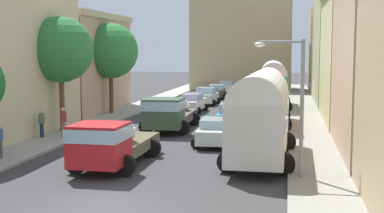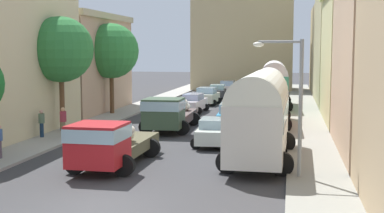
{
  "view_description": "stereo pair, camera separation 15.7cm",
  "coord_description": "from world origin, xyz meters",
  "px_view_note": "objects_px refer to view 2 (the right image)",
  "views": [
    {
      "loc": [
        5.94,
        -16.32,
        5.21
      ],
      "look_at": [
        0.0,
        16.39,
        1.62
      ],
      "focal_mm": 49.62,
      "sensor_mm": 36.0,
      "label": 1
    },
    {
      "loc": [
        6.09,
        -16.29,
        5.21
      ],
      "look_at": [
        0.0,
        16.39,
        1.62
      ],
      "focal_mm": 49.62,
      "sensor_mm": 36.0,
      "label": 2
    }
  ],
  "objects_px": {
    "cargo_truck_1": "(169,113)",
    "car_3": "(228,87)",
    "car_2": "(217,91)",
    "car_6": "(240,104)",
    "parked_bus_0": "(260,112)",
    "car_1": "(207,96)",
    "car_0": "(193,103)",
    "car_7": "(252,92)",
    "streetlamp_near": "(293,94)",
    "pedestrian_1": "(63,121)",
    "pedestrian_2": "(42,123)",
    "parked_bus_1": "(267,95)",
    "cargo_truck_0": "(109,142)",
    "car_4": "(215,132)",
    "car_5": "(231,115)",
    "parked_bus_2": "(274,82)"
  },
  "relations": [
    {
      "from": "pedestrian_1",
      "to": "pedestrian_2",
      "type": "relative_size",
      "value": 1.1
    },
    {
      "from": "cargo_truck_0",
      "to": "car_6",
      "type": "relative_size",
      "value": 1.68
    },
    {
      "from": "parked_bus_0",
      "to": "streetlamp_near",
      "type": "height_order",
      "value": "streetlamp_near"
    },
    {
      "from": "car_7",
      "to": "pedestrian_1",
      "type": "relative_size",
      "value": 2.01
    },
    {
      "from": "parked_bus_0",
      "to": "parked_bus_1",
      "type": "height_order",
      "value": "parked_bus_0"
    },
    {
      "from": "parked_bus_0",
      "to": "car_1",
      "type": "distance_m",
      "value": 25.58
    },
    {
      "from": "car_2",
      "to": "pedestrian_1",
      "type": "height_order",
      "value": "pedestrian_1"
    },
    {
      "from": "car_6",
      "to": "streetlamp_near",
      "type": "bearing_deg",
      "value": -79.38
    },
    {
      "from": "cargo_truck_1",
      "to": "pedestrian_1",
      "type": "bearing_deg",
      "value": -141.96
    },
    {
      "from": "car_2",
      "to": "car_1",
      "type": "bearing_deg",
      "value": -91.0
    },
    {
      "from": "parked_bus_1",
      "to": "car_4",
      "type": "bearing_deg",
      "value": -107.31
    },
    {
      "from": "car_0",
      "to": "pedestrian_2",
      "type": "relative_size",
      "value": 2.58
    },
    {
      "from": "car_3",
      "to": "car_4",
      "type": "height_order",
      "value": "same"
    },
    {
      "from": "car_0",
      "to": "car_7",
      "type": "relative_size",
      "value": 1.17
    },
    {
      "from": "car_5",
      "to": "pedestrian_1",
      "type": "height_order",
      "value": "pedestrian_1"
    },
    {
      "from": "pedestrian_1",
      "to": "pedestrian_2",
      "type": "distance_m",
      "value": 1.29
    },
    {
      "from": "car_6",
      "to": "car_7",
      "type": "relative_size",
      "value": 1.06
    },
    {
      "from": "cargo_truck_0",
      "to": "car_2",
      "type": "xyz_separation_m",
      "value": [
        0.08,
        33.98,
        -0.42
      ]
    },
    {
      "from": "car_2",
      "to": "car_6",
      "type": "xyz_separation_m",
      "value": [
        3.56,
        -12.21,
        -0.01
      ]
    },
    {
      "from": "car_0",
      "to": "streetlamp_near",
      "type": "relative_size",
      "value": 0.8
    },
    {
      "from": "car_7",
      "to": "car_6",
      "type": "bearing_deg",
      "value": -90.78
    },
    {
      "from": "parked_bus_1",
      "to": "car_5",
      "type": "xyz_separation_m",
      "value": [
        -2.4,
        -0.44,
        -1.35
      ]
    },
    {
      "from": "parked_bus_0",
      "to": "car_4",
      "type": "xyz_separation_m",
      "value": [
        -2.59,
        3.63,
        -1.56
      ]
    },
    {
      "from": "parked_bus_1",
      "to": "car_7",
      "type": "distance_m",
      "value": 19.15
    },
    {
      "from": "car_4",
      "to": "car_1",
      "type": "bearing_deg",
      "value": 100.18
    },
    {
      "from": "parked_bus_2",
      "to": "streetlamp_near",
      "type": "bearing_deg",
      "value": -86.62
    },
    {
      "from": "parked_bus_2",
      "to": "pedestrian_1",
      "type": "relative_size",
      "value": 4.66
    },
    {
      "from": "cargo_truck_1",
      "to": "car_3",
      "type": "height_order",
      "value": "cargo_truck_1"
    },
    {
      "from": "cargo_truck_1",
      "to": "car_6",
      "type": "distance_m",
      "value": 11.51
    },
    {
      "from": "parked_bus_0",
      "to": "parked_bus_2",
      "type": "bearing_deg",
      "value": 90.16
    },
    {
      "from": "car_3",
      "to": "car_7",
      "type": "xyz_separation_m",
      "value": [
        3.47,
        -7.85,
        0.05
      ]
    },
    {
      "from": "cargo_truck_1",
      "to": "pedestrian_1",
      "type": "xyz_separation_m",
      "value": [
        -5.29,
        -4.14,
        -0.11
      ]
    },
    {
      "from": "car_3",
      "to": "car_1",
      "type": "bearing_deg",
      "value": -91.53
    },
    {
      "from": "car_0",
      "to": "cargo_truck_0",
      "type": "bearing_deg",
      "value": -89.55
    },
    {
      "from": "car_5",
      "to": "pedestrian_1",
      "type": "xyz_separation_m",
      "value": [
        -8.94,
        -7.12,
        0.31
      ]
    },
    {
      "from": "parked_bus_1",
      "to": "car_1",
      "type": "distance_m",
      "value": 14.71
    },
    {
      "from": "parked_bus_0",
      "to": "car_1",
      "type": "xyz_separation_m",
      "value": [
        -6.38,
        24.72,
        -1.5
      ]
    },
    {
      "from": "car_7",
      "to": "pedestrian_2",
      "type": "height_order",
      "value": "pedestrian_2"
    },
    {
      "from": "car_6",
      "to": "pedestrian_2",
      "type": "height_order",
      "value": "pedestrian_2"
    },
    {
      "from": "cargo_truck_1",
      "to": "car_2",
      "type": "distance_m",
      "value": 23.17
    },
    {
      "from": "car_6",
      "to": "car_7",
      "type": "xyz_separation_m",
      "value": [
        0.16,
        11.42,
        0.05
      ]
    },
    {
      "from": "car_0",
      "to": "car_7",
      "type": "distance_m",
      "value": 12.65
    },
    {
      "from": "pedestrian_1",
      "to": "pedestrian_2",
      "type": "bearing_deg",
      "value": -173.9
    },
    {
      "from": "cargo_truck_1",
      "to": "streetlamp_near",
      "type": "bearing_deg",
      "value": -55.79
    },
    {
      "from": "car_4",
      "to": "pedestrian_2",
      "type": "height_order",
      "value": "pedestrian_2"
    },
    {
      "from": "cargo_truck_1",
      "to": "pedestrian_2",
      "type": "distance_m",
      "value": 7.83
    },
    {
      "from": "cargo_truck_0",
      "to": "cargo_truck_1",
      "type": "xyz_separation_m",
      "value": [
        0.14,
        10.81,
        0.02
      ]
    },
    {
      "from": "parked_bus_0",
      "to": "car_3",
      "type": "relative_size",
      "value": 2.36
    },
    {
      "from": "car_4",
      "to": "streetlamp_near",
      "type": "height_order",
      "value": "streetlamp_near"
    },
    {
      "from": "car_7",
      "to": "streetlamp_near",
      "type": "xyz_separation_m",
      "value": [
        4.01,
        -33.65,
        2.65
      ]
    }
  ]
}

